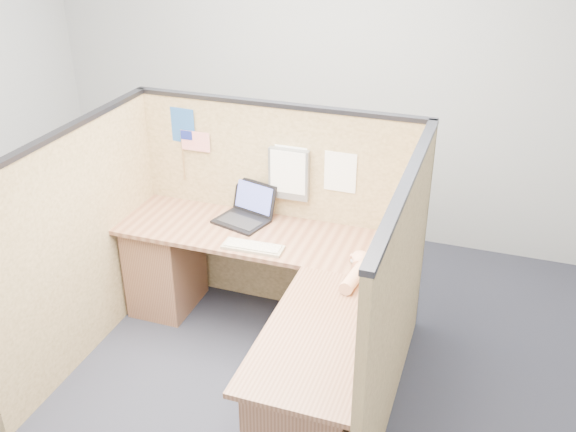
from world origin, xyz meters
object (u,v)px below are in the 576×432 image
at_px(l_desk, 267,314).
at_px(mouse, 360,260).
at_px(laptop, 244,211).
at_px(keyboard, 253,247).

distance_m(l_desk, mouse, 0.67).
xyz_separation_m(l_desk, laptop, (-0.37, 0.55, 0.40)).
bearing_deg(mouse, laptop, 160.21).
bearing_deg(laptop, l_desk, -40.12).
bearing_deg(keyboard, mouse, 1.79).
xyz_separation_m(laptop, keyboard, (0.21, -0.36, -0.05)).
bearing_deg(laptop, mouse, -3.83).
relative_size(l_desk, keyboard, 4.93).
xyz_separation_m(l_desk, keyboard, (-0.16, 0.19, 0.35)).
height_order(laptop, mouse, laptop).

